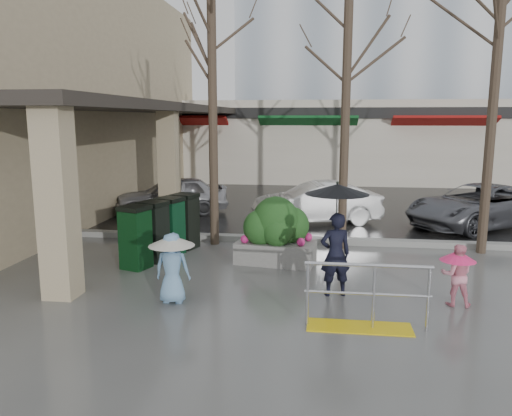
% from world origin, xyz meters
% --- Properties ---
extents(ground, '(120.00, 120.00, 0.00)m').
position_xyz_m(ground, '(0.00, 0.00, 0.00)').
color(ground, '#51514F').
rests_on(ground, ground).
extents(street_asphalt, '(120.00, 36.00, 0.01)m').
position_xyz_m(street_asphalt, '(0.00, 22.00, 0.01)').
color(street_asphalt, black).
rests_on(street_asphalt, ground).
extents(curb, '(120.00, 0.30, 0.15)m').
position_xyz_m(curb, '(0.00, 4.00, 0.07)').
color(curb, gray).
rests_on(curb, ground).
extents(near_building, '(6.00, 18.00, 8.00)m').
position_xyz_m(near_building, '(-9.00, 8.00, 4.00)').
color(near_building, tan).
rests_on(near_building, ground).
extents(canopy_slab, '(2.80, 18.00, 0.25)m').
position_xyz_m(canopy_slab, '(-4.80, 8.00, 3.62)').
color(canopy_slab, '#2D2823').
rests_on(canopy_slab, pillar_front).
extents(pillar_front, '(0.55, 0.55, 3.50)m').
position_xyz_m(pillar_front, '(-3.90, -0.50, 1.75)').
color(pillar_front, tan).
rests_on(pillar_front, ground).
extents(pillar_back, '(0.55, 0.55, 3.50)m').
position_xyz_m(pillar_back, '(-3.90, 6.00, 1.75)').
color(pillar_back, tan).
rests_on(pillar_back, ground).
extents(storefront_row, '(34.00, 6.74, 4.00)m').
position_xyz_m(storefront_row, '(2.00, 17.97, 2.01)').
color(storefront_row, beige).
rests_on(storefront_row, ground).
extents(handrail, '(1.90, 0.50, 1.03)m').
position_xyz_m(handrail, '(1.36, -1.20, 0.38)').
color(handrail, yellow).
rests_on(handrail, ground).
extents(tree_west, '(3.20, 3.20, 6.80)m').
position_xyz_m(tree_west, '(-2.00, 3.60, 5.08)').
color(tree_west, '#382B21').
rests_on(tree_west, ground).
extents(tree_midwest, '(3.20, 3.20, 7.00)m').
position_xyz_m(tree_midwest, '(1.20, 3.60, 5.23)').
color(tree_midwest, '#382B21').
rests_on(tree_midwest, ground).
extents(tree_mideast, '(3.20, 3.20, 6.50)m').
position_xyz_m(tree_mideast, '(4.50, 3.60, 4.86)').
color(tree_mideast, '#382B21').
rests_on(tree_mideast, ground).
extents(woman, '(1.15, 1.15, 2.08)m').
position_xyz_m(woman, '(0.95, 0.20, 1.28)').
color(woman, black).
rests_on(woman, ground).
extents(child_pink, '(0.60, 0.60, 1.08)m').
position_xyz_m(child_pink, '(3.00, -0.02, 0.61)').
color(child_pink, pink).
rests_on(child_pink, ground).
extents(child_blue, '(0.80, 0.80, 1.24)m').
position_xyz_m(child_blue, '(-1.85, -0.52, 0.76)').
color(child_blue, '#6E9BC3').
rests_on(child_blue, ground).
extents(planter, '(1.82, 1.10, 1.49)m').
position_xyz_m(planter, '(-0.29, 2.12, 0.71)').
color(planter, slate).
rests_on(planter, ground).
extents(news_boxes, '(1.29, 2.47, 1.36)m').
position_xyz_m(news_boxes, '(-2.92, 2.22, 0.68)').
color(news_boxes, '#0C3616').
rests_on(news_boxes, ground).
extents(car_a, '(3.97, 2.54, 1.26)m').
position_xyz_m(car_a, '(-4.29, 7.48, 0.63)').
color(car_a, '#A7A7AC').
rests_on(car_a, ground).
extents(car_b, '(4.04, 2.30, 1.26)m').
position_xyz_m(car_b, '(0.54, 6.47, 0.63)').
color(car_b, silver).
rests_on(car_b, ground).
extents(car_c, '(4.93, 4.27, 1.26)m').
position_xyz_m(car_c, '(5.27, 6.61, 0.63)').
color(car_c, slate).
rests_on(car_c, ground).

